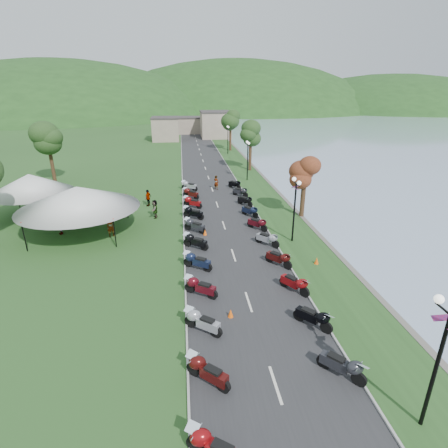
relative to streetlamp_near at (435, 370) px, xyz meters
name	(u,v)px	position (x,y,z in m)	size (l,w,h in m)	color
road	(208,178)	(-4.76, 38.37, -2.49)	(7.00, 120.00, 0.02)	#2D2D30
hills_backdrop	(187,110)	(-4.76, 198.37, -2.50)	(360.00, 120.00, 76.00)	#285621
far_building	(187,126)	(-6.76, 83.37, 0.00)	(18.00, 16.00, 5.00)	gray
moto_row_left	(198,262)	(-7.40, 12.58, -1.95)	(2.60, 41.62, 1.10)	#331411
moto_row_right	(262,231)	(-1.96, 17.44, -1.95)	(2.60, 32.24, 1.10)	#331411
streetlamp_near	(435,370)	(0.00, 0.00, 0.00)	(1.40, 1.40, 5.00)	black
vendor_tent_main	(80,210)	(-16.71, 20.12, -0.50)	(6.48, 6.48, 4.00)	silver
vendor_tent_side	(32,195)	(-22.33, 25.25, -0.50)	(5.05, 5.05, 4.00)	silver
tree_lakeside	(304,184)	(2.86, 21.91, 0.67)	(2.28, 2.28, 6.34)	#2C4F20
pedestrian_a	(112,236)	(-14.18, 19.04, -2.50)	(0.62, 0.45, 1.70)	slate
pedestrian_b	(119,217)	(-14.37, 23.82, -2.50)	(0.82, 0.45, 1.69)	slate
pedestrian_c	(61,234)	(-18.51, 20.01, -2.50)	(1.26, 0.52, 1.95)	slate
traffic_cone_near	(231,313)	(-5.97, 7.10, -2.26)	(0.31, 0.31, 0.49)	#F2590C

